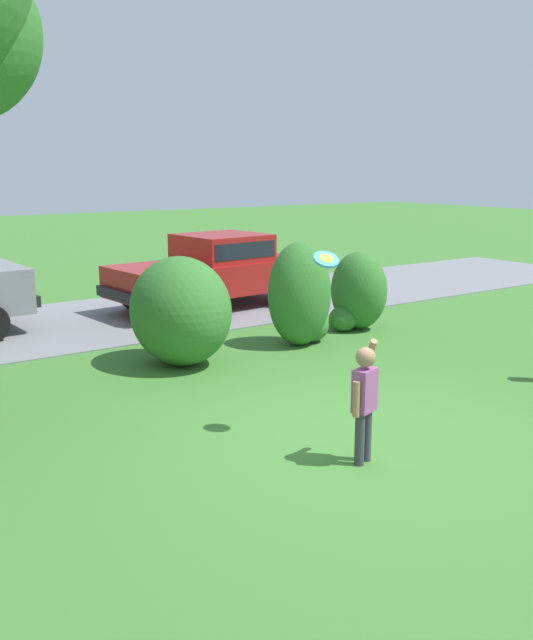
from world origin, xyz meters
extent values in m
plane|color=#3D752D|center=(0.00, 0.00, 0.00)|extent=(80.00, 80.00, 0.00)
cube|color=slate|center=(0.00, 7.45, 0.01)|extent=(28.00, 4.40, 0.02)
ellipsoid|color=#33702B|center=(-0.19, 3.77, 0.83)|extent=(1.47, 1.74, 1.65)
ellipsoid|color=#33702B|center=(1.99, 3.68, 0.88)|extent=(1.09, 1.00, 1.75)
ellipsoid|color=#33702B|center=(2.29, 3.75, 0.28)|extent=(0.63, 0.63, 0.56)
ellipsoid|color=#33702B|center=(3.65, 4.04, 0.72)|extent=(0.95, 1.13, 1.44)
ellipsoid|color=#33702B|center=(3.27, 4.03, 0.23)|extent=(0.52, 0.52, 0.47)
cube|color=maroon|center=(2.36, 7.27, 0.68)|extent=(4.36, 2.23, 0.64)
cube|color=maroon|center=(2.67, 7.30, 1.28)|extent=(1.83, 1.77, 0.56)
cube|color=black|center=(2.67, 7.30, 1.28)|extent=(1.69, 1.78, 0.34)
cylinder|color=black|center=(1.15, 6.21, 0.30)|extent=(0.62, 0.28, 0.60)
cylinder|color=black|center=(0.97, 8.08, 0.30)|extent=(0.62, 0.28, 0.60)
cylinder|color=black|center=(3.74, 6.46, 0.30)|extent=(0.62, 0.28, 0.60)
cylinder|color=black|center=(3.57, 8.33, 0.30)|extent=(0.62, 0.28, 0.60)
cube|color=black|center=(0.23, 7.07, 0.52)|extent=(0.29, 1.75, 0.20)
cube|color=black|center=(4.49, 7.47, 0.52)|extent=(0.29, 1.75, 0.20)
cube|color=black|center=(-1.44, 7.78, 0.60)|extent=(0.20, 1.75, 0.20)
cylinder|color=#383842|center=(-0.46, -0.54, 0.28)|extent=(0.10, 0.10, 0.55)
cylinder|color=#383842|center=(-0.33, -0.49, 0.28)|extent=(0.10, 0.10, 0.55)
cube|color=#994C8C|center=(-0.39, -0.52, 0.77)|extent=(0.30, 0.23, 0.44)
sphere|color=#A37556|center=(-0.39, -0.52, 1.11)|extent=(0.20, 0.20, 0.20)
cylinder|color=#A37556|center=(-0.25, -0.42, 1.09)|extent=(0.16, 0.28, 0.39)
cylinder|color=#A37556|center=(-0.54, -0.57, 0.72)|extent=(0.07, 0.07, 0.36)
cylinder|color=#337FDB|center=(-0.25, 0.30, 1.98)|extent=(0.30, 0.26, 0.19)
cylinder|color=yellow|center=(-0.25, 0.30, 1.98)|extent=(0.17, 0.15, 0.12)
camera|label=1|loc=(-4.95, -5.39, 2.93)|focal=39.04mm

